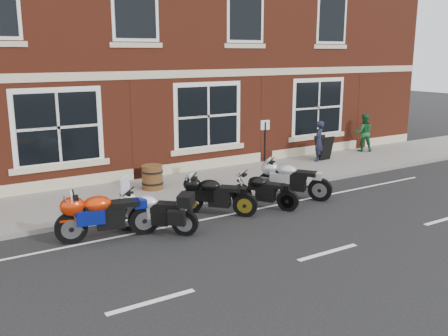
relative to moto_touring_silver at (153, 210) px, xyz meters
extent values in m
plane|color=black|center=(2.58, -0.03, -0.54)|extent=(80.00, 80.00, 0.00)
cube|color=slate|center=(2.58, 2.97, -0.48)|extent=(30.00, 3.00, 0.12)
cube|color=slate|center=(2.58, 1.39, -0.48)|extent=(30.00, 0.16, 0.12)
cube|color=maroon|center=(2.58, 10.47, 5.46)|extent=(24.00, 12.00, 12.00)
cylinder|color=black|center=(-0.45, 0.46, -0.23)|extent=(0.52, 0.53, 0.62)
cylinder|color=black|center=(0.54, -0.55, -0.23)|extent=(0.52, 0.53, 0.62)
cube|color=black|center=(0.01, -0.01, 0.10)|extent=(0.71, 0.72, 0.21)
ellipsoid|color=silver|center=(-0.09, 0.09, 0.21)|extent=(0.63, 0.63, 0.31)
cube|color=black|center=(0.28, -0.29, 0.18)|extent=(0.55, 0.56, 0.10)
cube|color=silver|center=(-0.43, 0.45, 0.57)|extent=(0.32, 0.31, 0.44)
cylinder|color=black|center=(-1.80, 0.35, -0.19)|extent=(0.72, 0.28, 0.71)
cylinder|color=black|center=(-0.23, 0.03, -0.19)|extent=(0.72, 0.28, 0.71)
cube|color=black|center=(-1.07, 0.20, 0.18)|extent=(0.92, 0.44, 0.24)
ellipsoid|color=red|center=(-1.23, 0.24, 0.32)|extent=(0.68, 0.51, 0.35)
cube|color=black|center=(-0.64, 0.12, 0.27)|extent=(0.65, 0.40, 0.11)
cylinder|color=black|center=(1.47, 0.87, -0.23)|extent=(0.53, 0.55, 0.63)
cylinder|color=black|center=(2.45, -0.17, -0.23)|extent=(0.53, 0.55, 0.63)
cube|color=black|center=(1.93, 0.38, 0.11)|extent=(0.72, 0.74, 0.22)
ellipsoid|color=black|center=(1.82, 0.49, 0.23)|extent=(0.64, 0.65, 0.32)
cube|color=black|center=(2.20, 0.10, 0.19)|extent=(0.56, 0.57, 0.10)
cylinder|color=black|center=(4.16, 1.11, -0.21)|extent=(0.49, 0.64, 0.67)
cylinder|color=black|center=(5.01, -0.16, -0.21)|extent=(0.49, 0.64, 0.67)
cube|color=black|center=(4.55, 0.52, 0.15)|extent=(0.68, 0.84, 0.23)
ellipsoid|color=#A8A9AD|center=(4.47, 0.65, 0.28)|extent=(0.64, 0.70, 0.34)
cube|color=black|center=(4.79, 0.17, 0.24)|extent=(0.55, 0.63, 0.11)
cylinder|color=black|center=(2.95, 0.72, -0.25)|extent=(0.42, 0.56, 0.59)
cylinder|color=black|center=(3.66, -0.40, -0.25)|extent=(0.42, 0.56, 0.59)
cube|color=black|center=(3.28, 0.20, 0.06)|extent=(0.58, 0.74, 0.20)
ellipsoid|color=black|center=(3.21, 0.32, 0.17)|extent=(0.55, 0.61, 0.29)
cube|color=black|center=(3.48, -0.11, 0.13)|extent=(0.47, 0.55, 0.09)
imported|color=black|center=(8.22, 3.44, 0.33)|extent=(0.66, 0.61, 1.51)
imported|color=#185429|center=(11.10, 3.90, 0.34)|extent=(0.95, 0.90, 1.54)
cylinder|color=#552816|center=(1.37, 3.12, -0.07)|extent=(0.61, 0.61, 0.72)
cylinder|color=black|center=(1.37, 3.12, -0.24)|extent=(0.65, 0.65, 0.05)
cylinder|color=black|center=(1.37, 3.12, 0.11)|extent=(0.65, 0.65, 0.05)
cylinder|color=black|center=(4.30, 1.52, 0.56)|extent=(0.05, 0.05, 1.98)
cube|color=silver|center=(4.30, 1.52, 1.46)|extent=(0.29, 0.07, 0.29)
camera|label=1|loc=(-4.44, -10.14, 3.53)|focal=40.00mm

